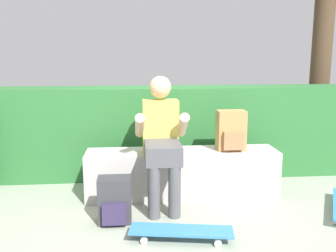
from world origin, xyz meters
TOP-DOWN VIEW (x-y plane):
  - ground_plane at (0.00, 0.00)m, footprint 24.00×24.00m
  - bench_main at (0.00, 0.25)m, footprint 1.92×0.41m
  - person_skater at (-0.22, 0.04)m, footprint 0.49×0.62m
  - skateboard_near_person at (-0.13, -0.70)m, footprint 0.82×0.33m
  - backpack_on_bench at (0.49, 0.24)m, footprint 0.28×0.23m
  - backpack_on_ground at (-0.65, -0.33)m, footprint 0.28×0.23m
  - hedge_row at (-0.10, 0.96)m, footprint 5.90×0.51m

SIDE VIEW (x-z plane):
  - ground_plane at x=0.00m, z-range 0.00..0.00m
  - skateboard_near_person at x=-0.13m, z-range 0.03..0.12m
  - backpack_on_ground at x=-0.65m, z-range -0.01..0.39m
  - bench_main at x=0.00m, z-range 0.00..0.47m
  - hedge_row at x=-0.10m, z-range 0.00..1.05m
  - backpack_on_bench at x=0.49m, z-range 0.46..0.86m
  - person_skater at x=-0.22m, z-range 0.05..1.27m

